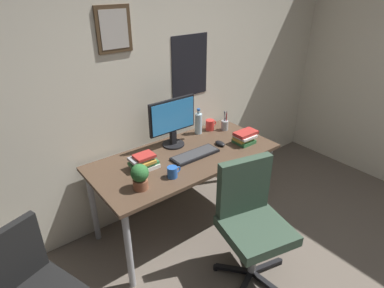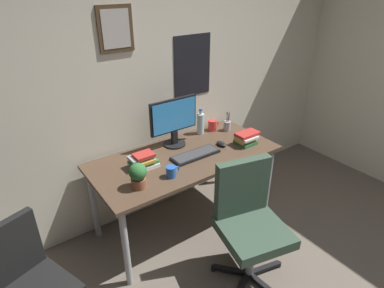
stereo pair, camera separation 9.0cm
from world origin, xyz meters
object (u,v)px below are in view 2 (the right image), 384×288
at_px(keyboard, 195,155).
at_px(side_chair, 25,284).
at_px(book_stack_right, 144,161).
at_px(potted_plant, 138,175).
at_px(coffee_mug_far, 171,172).
at_px(water_bottle, 200,123).
at_px(computer_mouse, 221,144).
at_px(monitor, 174,120).
at_px(office_chair, 249,218).
at_px(pen_cup, 227,125).
at_px(book_stack_left, 246,138).
at_px(coffee_mug_near, 212,125).

bearing_deg(keyboard, side_chair, -168.16).
bearing_deg(book_stack_right, keyboard, -12.98).
xyz_separation_m(keyboard, potted_plant, (-0.60, -0.13, 0.09)).
bearing_deg(coffee_mug_far, water_bottle, 37.03).
xyz_separation_m(keyboard, computer_mouse, (0.30, 0.02, 0.01)).
height_order(side_chair, monitor, monitor).
bearing_deg(water_bottle, office_chair, -107.32).
relative_size(office_chair, side_chair, 1.09).
distance_m(keyboard, computer_mouse, 0.30).
distance_m(pen_cup, book_stack_left, 0.33).
height_order(keyboard, book_stack_left, book_stack_left).
bearing_deg(water_bottle, side_chair, -160.04).
height_order(coffee_mug_far, pen_cup, pen_cup).
bearing_deg(side_chair, book_stack_right, 21.70).
bearing_deg(keyboard, office_chair, -90.79).
bearing_deg(book_stack_right, side_chair, -158.30).
xyz_separation_m(monitor, pen_cup, (0.59, -0.05, -0.19)).
relative_size(side_chair, coffee_mug_far, 7.51).
xyz_separation_m(monitor, keyboard, (0.03, -0.28, -0.23)).
height_order(office_chair, side_chair, office_chair).
bearing_deg(pen_cup, coffee_mug_near, 141.50).
distance_m(water_bottle, potted_plant, 1.02).
distance_m(office_chair, side_chair, 1.49).
relative_size(monitor, coffee_mug_far, 3.95).
xyz_separation_m(office_chair, computer_mouse, (0.31, 0.69, 0.23)).
distance_m(coffee_mug_near, book_stack_right, 0.91).
bearing_deg(side_chair, computer_mouse, 10.36).
height_order(office_chair, potted_plant, office_chair).
xyz_separation_m(computer_mouse, book_stack_left, (0.21, -0.10, 0.04)).
height_order(water_bottle, book_stack_left, water_bottle).
relative_size(side_chair, monitor, 1.90).
xyz_separation_m(pen_cup, book_stack_left, (-0.05, -0.32, 0.00)).
bearing_deg(coffee_mug_near, water_bottle, 176.36).
distance_m(monitor, potted_plant, 0.72).
bearing_deg(computer_mouse, monitor, 141.10).
relative_size(coffee_mug_near, potted_plant, 0.63).
xyz_separation_m(office_chair, pen_cup, (0.57, 0.91, 0.26)).
height_order(water_bottle, pen_cup, water_bottle).
bearing_deg(book_stack_right, office_chair, -61.04).
height_order(pen_cup, book_stack_right, pen_cup).
bearing_deg(coffee_mug_far, coffee_mug_near, 31.22).
distance_m(pen_cup, book_stack_right, 1.01).
relative_size(book_stack_left, book_stack_right, 0.99).
bearing_deg(computer_mouse, water_bottle, 89.16).
height_order(coffee_mug_near, book_stack_right, book_stack_right).
distance_m(office_chair, book_stack_left, 0.83).
distance_m(water_bottle, book_stack_left, 0.47).
xyz_separation_m(office_chair, book_stack_left, (0.52, 0.59, 0.27)).
bearing_deg(side_chair, water_bottle, 19.96).
bearing_deg(side_chair, book_stack_left, 6.40).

